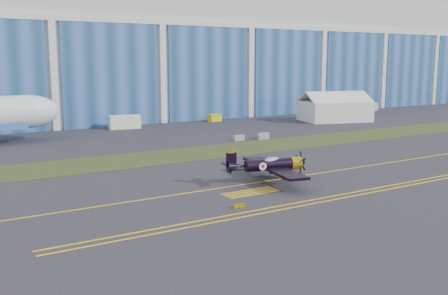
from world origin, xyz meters
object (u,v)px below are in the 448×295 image
tent (335,106)px  tug (215,118)px  warbird (269,165)px  shipping_container (125,122)px

tent → tug: size_ratio=6.13×
tug → warbird: bearing=-117.6°
tent → warbird: bearing=-123.5°
shipping_container → tug: bearing=11.4°
shipping_container → tug: shipping_container is taller
tug → shipping_container: bearing=-179.0°
warbird → shipping_container: 50.34m
warbird → shipping_container: (3.48, 50.21, -0.60)m
tent → shipping_container: (-43.20, 11.62, -1.93)m
tent → tug: bearing=167.1°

